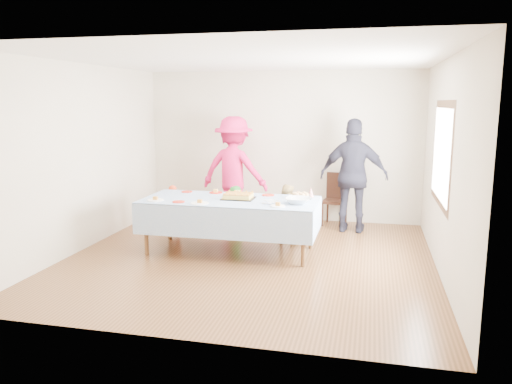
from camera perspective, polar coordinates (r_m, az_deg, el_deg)
ground at (r=7.03m, az=-0.76°, el=-7.56°), size 5.00×5.00×0.00m
room_walls at (r=6.69m, az=-0.33°, el=7.01°), size 5.04×5.04×2.72m
party_table at (r=7.15m, az=-2.98°, el=-1.26°), size 2.50×1.10×0.78m
birthday_cake at (r=7.15m, az=-2.03°, el=-0.49°), size 0.45×0.35×0.08m
rolls_tray at (r=7.19m, az=5.10°, el=-0.45°), size 0.31×0.31×0.09m
punch_bowl at (r=6.84m, az=4.82°, el=-0.98°), size 0.35×0.35×0.09m
party_hat at (r=7.33m, az=6.28°, el=0.01°), size 0.09×0.09×0.15m
fork_pile at (r=6.78m, az=1.64°, el=-1.12°), size 0.24×0.18×0.07m
plate_red_far_a at (r=7.76m, az=-7.90°, el=0.03°), size 0.17×0.17×0.01m
plate_red_far_b at (r=7.63m, az=-4.62°, el=-0.07°), size 0.20×0.20×0.01m
plate_red_far_c at (r=7.53m, az=-2.12°, el=-0.19°), size 0.17×0.17×0.01m
plate_red_far_d at (r=7.41m, az=1.39°, el=-0.35°), size 0.19×0.19×0.01m
plate_red_near at (r=7.00m, az=-8.85°, el=-1.11°), size 0.17×0.17×0.01m
plate_white_left at (r=7.18m, az=-11.41°, el=-0.90°), size 0.23×0.23×0.01m
plate_white_mid at (r=6.86m, az=-6.44°, el=-1.27°), size 0.24×0.24×0.01m
plate_white_right at (r=6.64m, az=2.51°, el=-1.61°), size 0.20×0.20×0.01m
dining_chair at (r=8.94m, az=9.11°, el=-0.44°), size 0.46×0.46×0.92m
toddler_left at (r=8.34m, az=-9.45°, el=-1.95°), size 0.30×0.20×0.81m
toddler_mid at (r=8.32m, az=-2.35°, el=-1.95°), size 0.40×0.28×0.78m
toddler_right at (r=7.69m, az=3.48°, el=-2.49°), size 0.53×0.47×0.91m
adult_left at (r=8.88m, az=-2.51°, el=2.49°), size 1.32×0.88×1.90m
adult_right at (r=8.39m, az=11.11°, el=1.81°), size 1.13×0.53×1.89m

